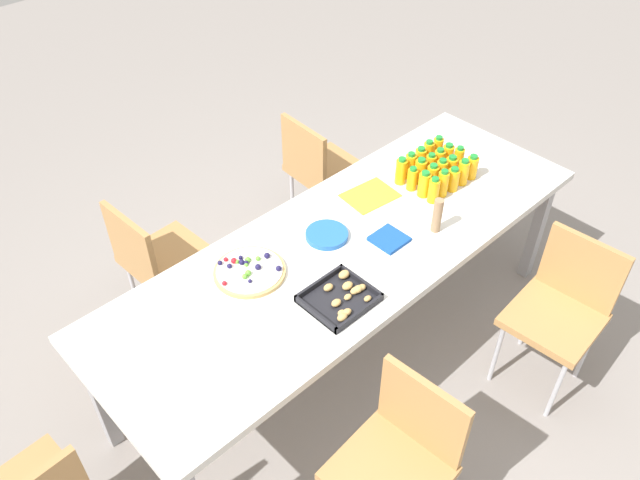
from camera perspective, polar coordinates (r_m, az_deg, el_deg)
The scene contains 32 objects.
ground_plane at distance 3.51m, azimuth 2.25°, elevation -9.49°, with size 12.00×12.00×0.00m, color gray.
party_table at distance 3.00m, azimuth 2.59°, elevation -1.12°, with size 2.55×0.87×0.75m.
chair_near_right at distance 3.36m, azimuth -14.48°, elevation -1.49°, with size 0.42×0.42×0.83m.
chair_far_right at distance 2.58m, azimuth 7.25°, elevation -18.53°, with size 0.43×0.43×0.83m.
chair_far_left at distance 3.24m, azimuth 20.94°, elevation -5.41°, with size 0.43×0.43×0.83m.
chair_near_left at distance 3.88m, azimuth -0.09°, elevation 6.60°, with size 0.42×0.42×0.83m.
juice_bottle_0 at distance 3.52m, azimuth 10.51°, elevation 8.04°, with size 0.05×0.05×0.15m.
juice_bottle_1 at distance 3.47m, azimuth 9.68°, elevation 7.66°, with size 0.06×0.06×0.15m.
juice_bottle_2 at distance 3.42m, azimuth 8.97°, elevation 7.10°, with size 0.06×0.06×0.15m.
juice_bottle_3 at distance 3.36m, azimuth 8.11°, elevation 6.61°, with size 0.06×0.06×0.15m.
juice_bottle_4 at distance 3.31m, azimuth 7.29°, elevation 6.16°, with size 0.06×0.06×0.15m.
juice_bottle_5 at distance 3.49m, azimuth 11.39°, elevation 7.44°, with size 0.06×0.06×0.13m.
juice_bottle_6 at distance 3.43m, azimuth 10.64°, elevation 7.00°, with size 0.06×0.06×0.14m.
juice_bottle_7 at distance 3.39m, azimuth 9.88°, elevation 6.59°, with size 0.05×0.05×0.14m.
juice_bottle_8 at distance 3.33m, azimuth 8.99°, elevation 6.12°, with size 0.06×0.06×0.15m.
juice_bottle_9 at distance 3.28m, azimuth 8.27°, elevation 5.45°, with size 0.05×0.05×0.13m.
juice_bottle_10 at distance 3.45m, azimuth 12.33°, elevation 7.06°, with size 0.05×0.05×0.15m.
juice_bottle_11 at distance 3.40m, azimuth 11.67°, elevation 6.39°, with size 0.06×0.06×0.13m.
juice_bottle_12 at distance 3.34m, azimuth 10.83°, elevation 6.01°, with size 0.06×0.06×0.15m.
juice_bottle_13 at distance 3.30m, azimuth 10.04°, elevation 5.59°, with size 0.06×0.06×0.14m.
juice_bottle_14 at distance 3.25m, azimuth 9.28°, elevation 4.99°, with size 0.06×0.06×0.14m.
juice_bottle_15 at distance 3.42m, azimuth 13.48°, elevation 6.37°, with size 0.06×0.06×0.14m.
juice_bottle_16 at distance 3.36m, azimuth 12.73°, elevation 5.95°, with size 0.06×0.06×0.15m.
juice_bottle_17 at distance 3.31m, azimuth 11.86°, elevation 5.34°, with size 0.06×0.06×0.13m.
juice_bottle_18 at distance 3.26m, azimuth 10.98°, elevation 5.01°, with size 0.06×0.06×0.15m.
juice_bottle_19 at distance 3.21m, azimuth 10.17°, elevation 4.41°, with size 0.06×0.06×0.14m.
fruit_pizza at distance 2.82m, azimuth -6.36°, elevation -2.76°, with size 0.32×0.32×0.05m.
snack_tray at distance 2.69m, azimuth 1.94°, elevation -5.16°, with size 0.28×0.26×0.04m.
plate_stack at distance 2.98m, azimuth 0.62°, elevation 0.47°, with size 0.20×0.20×0.02m.
napkin_stack at distance 2.98m, azimuth 6.23°, elevation 0.09°, with size 0.15×0.15×0.02m, color #194CA5.
cardboard_tube at distance 3.02m, azimuth 10.48°, elevation 2.18°, with size 0.04×0.04×0.18m, color #9E7A56.
paper_folder at distance 3.24m, azimuth 4.51°, elevation 4.00°, with size 0.26×0.20×0.01m, color yellow.
Camera 1 is at (1.62, 1.50, 2.72)m, focal length 35.65 mm.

